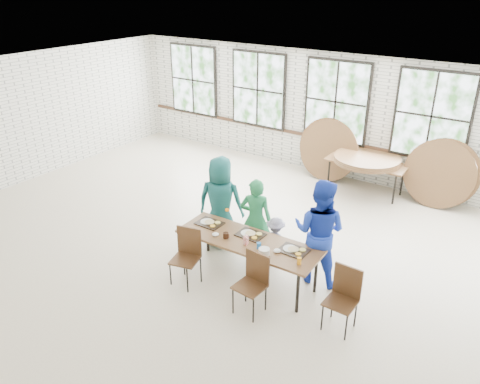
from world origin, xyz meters
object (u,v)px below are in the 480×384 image
object	(u,v)px
chair_near_left	(187,251)
storage_table	(366,164)
dining_table	(248,243)
chair_near_right	(254,278)

from	to	relation	value
chair_near_left	storage_table	bearing A→B (deg)	62.68
dining_table	chair_near_right	size ratio (longest dim) A/B	2.55
dining_table	storage_table	size ratio (longest dim) A/B	1.34
dining_table	storage_table	xyz separation A→B (m)	(0.30, 4.42, -0.00)
chair_near_right	storage_table	size ratio (longest dim) A/B	0.52
chair_near_right	storage_table	bearing A→B (deg)	96.63
chair_near_right	storage_table	distance (m)	5.03
chair_near_right	chair_near_left	bearing A→B (deg)	-175.71
storage_table	dining_table	bearing A→B (deg)	-94.80
chair_near_left	storage_table	world-z (taller)	chair_near_left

